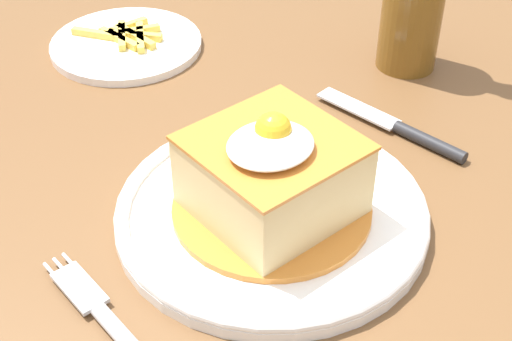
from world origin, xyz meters
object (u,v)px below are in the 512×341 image
at_px(side_plate_fries, 124,44).
at_px(main_plate, 272,212).
at_px(fork, 111,323).
at_px(knife, 408,132).

bearing_deg(side_plate_fries, main_plate, -100.57).
xyz_separation_m(main_plate, side_plate_fries, (0.06, 0.33, -0.00)).
relative_size(fork, side_plate_fries, 0.83).
bearing_deg(fork, main_plate, 4.93).
height_order(fork, side_plate_fries, side_plate_fries).
relative_size(knife, side_plate_fries, 0.97).
xyz_separation_m(fork, side_plate_fries, (0.22, 0.34, -0.00)).
distance_m(fork, side_plate_fries, 0.41).
bearing_deg(fork, side_plate_fries, 56.77).
distance_m(main_plate, side_plate_fries, 0.33).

